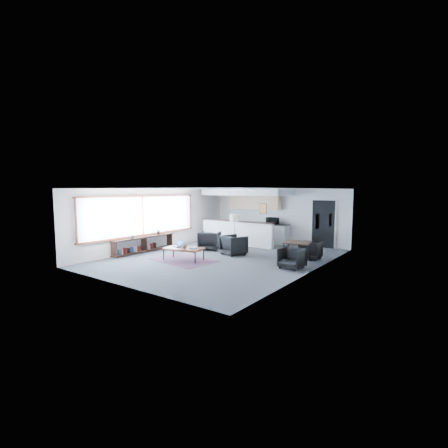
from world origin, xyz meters
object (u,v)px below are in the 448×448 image
Objects in this scene: coffee_table at (184,249)px; book_stack at (194,248)px; floor_lamp at (235,219)px; microwave at (272,220)px; dining_chair_far at (311,251)px; dining_table at (297,244)px; dining_chair_near at (291,259)px; armchair_left at (210,240)px; laptop at (179,245)px; armchair_right at (234,244)px; ceramic_pot at (184,245)px.

book_stack reaches higher than coffee_table.
floor_lamp is 2.74× the size of microwave.
dining_chair_far is (3.63, 2.98, -0.11)m from coffee_table.
dining_chair_near is at bearing -77.83° from dining_table.
dining_chair_near is at bearing 5.22° from coffee_table.
dining_chair_far reaches higher than book_stack.
armchair_left reaches higher than dining_table.
dining_table reaches higher than laptop.
armchair_right is at bearing -176.37° from dining_table.
armchair_right is 0.57× the size of floor_lamp.
armchair_left is 3.49m from microwave.
ceramic_pot is at bearing -40.21° from coffee_table.
dining_table is at bearing 39.15° from laptop.
ceramic_pot is 0.29× the size of armchair_left.
book_stack is (0.49, -0.00, 0.07)m from coffee_table.
laptop is at bearing 72.25° from armchair_left.
laptop is at bearing -103.15° from floor_lamp.
armchair_left is (-0.23, 2.13, -0.09)m from laptop.
coffee_table is at bearing -96.32° from floor_lamp.
armchair_left is (-0.56, 2.22, 0.01)m from coffee_table.
dining_chair_far is at bearing 92.47° from dining_chair_near.
floor_lamp is 3.32m from dining_table.
floor_lamp reaches higher than book_stack.
microwave is at bearing 82.37° from ceramic_pot.
microwave reaches higher than coffee_table.
ceramic_pot is (0.06, -0.03, 0.16)m from coffee_table.
coffee_table is 2.46× the size of dining_chair_near.
laptop is 0.41m from ceramic_pot.
ceramic_pot is 2.97m from floor_lamp.
ceramic_pot is 0.46× the size of microwave.
floor_lamp reaches higher than dining_chair_near.
microwave is at bearing 125.57° from dining_chair_near.
dining_table is 1.02m from dining_chair_near.
floor_lamp is 2.58m from microwave.
armchair_right is 2.94m from dining_chair_far.
armchair_left is at bearing 7.77° from dining_chair_far.
laptop is 4.16m from dining_chair_near.
armchair_right is 2.62m from dining_table.
laptop is 5.43m from microwave.
armchair_right is 3.50m from microwave.
dining_table is (2.60, 0.17, 0.25)m from armchair_right.
ceramic_pot is at bearing -148.18° from dining_table.
floor_lamp is at bearing 71.31° from coffee_table.
microwave is at bearing -67.51° from armchair_right.
armchair_left is at bearing 166.99° from dining_chair_near.
floor_lamp is 3.47m from dining_chair_far.
dining_chair_near is (3.19, 1.17, -0.19)m from book_stack.
dining_chair_far is at bearing 26.96° from coffee_table.
armchair_left is at bearing 9.59° from armchair_right.
book_stack is 3.66m from dining_table.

